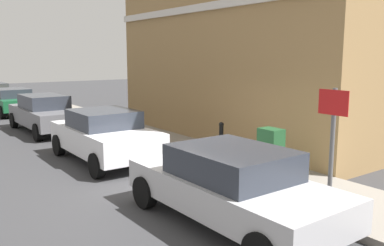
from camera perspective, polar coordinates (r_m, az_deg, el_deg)
The scene contains 10 objects.
ground at distance 9.57m, azimuth -2.15°, elevation -8.87°, with size 80.00×80.00×0.00m, color #38383A.
sidewalk at distance 15.57m, azimuth -8.23°, elevation -1.52°, with size 2.37×30.00×0.15m, color gray.
corner_building at distance 15.97m, azimuth 11.21°, elevation 13.09°, with size 6.86×10.70×8.15m.
car_silver at distance 7.40m, azimuth 5.58°, elevation -8.53°, with size 2.01×4.32×1.39m.
car_white at distance 11.92m, azimuth -12.11°, elevation -1.63°, with size 1.97×3.99×1.47m.
car_grey at distance 17.15m, azimuth -19.91°, elevation 1.35°, with size 1.85×4.49×1.47m.
car_green at distance 23.09m, azimuth -23.84°, elevation 2.90°, with size 1.83×4.15×1.33m.
utility_cabinet at distance 9.91m, azimuth 10.91°, elevation -4.30°, with size 0.46×0.61×1.15m.
bollard_near_cabinet at distance 11.36m, azimuth 4.09°, elevation -2.27°, with size 0.14×0.14×1.04m.
street_sign at distance 7.56m, azimuth 19.03°, elevation -1.31°, with size 0.08×0.60×2.30m.
Camera 1 is at (-5.02, -7.57, 3.00)m, focal length 38.15 mm.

